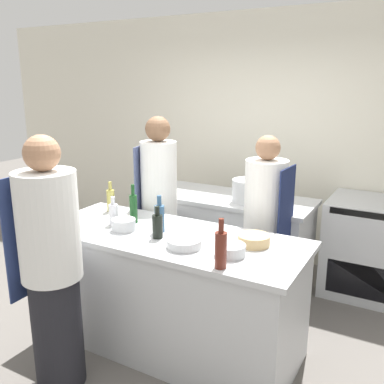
{
  "coord_description": "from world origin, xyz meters",
  "views": [
    {
      "loc": [
        1.63,
        -2.55,
        2.06
      ],
      "look_at": [
        0.0,
        0.35,
        1.18
      ],
      "focal_mm": 40.0,
      "sensor_mm": 36.0,
      "label": 1
    }
  ],
  "objects_px": {
    "chef_at_stove": "(265,231)",
    "bottle_sauce": "(157,225)",
    "oven_range": "(374,248)",
    "bottle_vinegar": "(221,249)",
    "bowl_ceramic_blue": "(254,240)",
    "bowl_wooden_salad": "(184,243)",
    "chef_at_prep_near": "(52,268)",
    "bowl_mixing_large": "(124,225)",
    "bottle_olive_oil": "(133,208)",
    "stockpot": "(248,191)",
    "bottle_wine": "(111,199)",
    "chef_at_pass_far": "(159,209)",
    "bottle_cooking_oil": "(160,217)",
    "bowl_prep_small": "(230,250)",
    "bottle_water": "(114,214)"
  },
  "relations": [
    {
      "from": "chef_at_prep_near",
      "to": "bottle_olive_oil",
      "type": "distance_m",
      "value": 0.87
    },
    {
      "from": "bottle_vinegar",
      "to": "chef_at_pass_far",
      "type": "bearing_deg",
      "value": 138.73
    },
    {
      "from": "oven_range",
      "to": "bowl_prep_small",
      "type": "bearing_deg",
      "value": -111.03
    },
    {
      "from": "chef_at_pass_far",
      "to": "stockpot",
      "type": "height_order",
      "value": "chef_at_pass_far"
    },
    {
      "from": "bottle_cooking_oil",
      "to": "bottle_sauce",
      "type": "distance_m",
      "value": 0.14
    },
    {
      "from": "oven_range",
      "to": "bottle_vinegar",
      "type": "bearing_deg",
      "value": -108.41
    },
    {
      "from": "chef_at_stove",
      "to": "bowl_wooden_salad",
      "type": "height_order",
      "value": "chef_at_stove"
    },
    {
      "from": "bottle_vinegar",
      "to": "bowl_ceramic_blue",
      "type": "relative_size",
      "value": 1.4
    },
    {
      "from": "bottle_wine",
      "to": "bowl_ceramic_blue",
      "type": "bearing_deg",
      "value": -5.69
    },
    {
      "from": "bowl_mixing_large",
      "to": "bottle_cooking_oil",
      "type": "bearing_deg",
      "value": 23.49
    },
    {
      "from": "bottle_wine",
      "to": "bowl_ceramic_blue",
      "type": "height_order",
      "value": "bottle_wine"
    },
    {
      "from": "oven_range",
      "to": "bottle_cooking_oil",
      "type": "bearing_deg",
      "value": -129.08
    },
    {
      "from": "bottle_olive_oil",
      "to": "bottle_vinegar",
      "type": "bearing_deg",
      "value": -23.86
    },
    {
      "from": "stockpot",
      "to": "bowl_ceramic_blue",
      "type": "bearing_deg",
      "value": -65.68
    },
    {
      "from": "chef_at_stove",
      "to": "bowl_prep_small",
      "type": "bearing_deg",
      "value": 7.98
    },
    {
      "from": "bottle_cooking_oil",
      "to": "stockpot",
      "type": "distance_m",
      "value": 1.12
    },
    {
      "from": "chef_at_prep_near",
      "to": "bowl_wooden_salad",
      "type": "xyz_separation_m",
      "value": [
        0.67,
        0.58,
        0.1
      ]
    },
    {
      "from": "stockpot",
      "to": "bowl_prep_small",
      "type": "bearing_deg",
      "value": -72.9
    },
    {
      "from": "chef_at_pass_far",
      "to": "bowl_mixing_large",
      "type": "height_order",
      "value": "chef_at_pass_far"
    },
    {
      "from": "bottle_olive_oil",
      "to": "stockpot",
      "type": "relative_size",
      "value": 1.05
    },
    {
      "from": "chef_at_prep_near",
      "to": "bowl_ceramic_blue",
      "type": "bearing_deg",
      "value": -52.37
    },
    {
      "from": "bowl_ceramic_blue",
      "to": "bowl_wooden_salad",
      "type": "bearing_deg",
      "value": -145.19
    },
    {
      "from": "oven_range",
      "to": "stockpot",
      "type": "distance_m",
      "value": 1.37
    },
    {
      "from": "chef_at_prep_near",
      "to": "bowl_ceramic_blue",
      "type": "height_order",
      "value": "chef_at_prep_near"
    },
    {
      "from": "bottle_sauce",
      "to": "bowl_prep_small",
      "type": "bearing_deg",
      "value": -3.44
    },
    {
      "from": "oven_range",
      "to": "bowl_ceramic_blue",
      "type": "bearing_deg",
      "value": -111.91
    },
    {
      "from": "bottle_wine",
      "to": "bottle_vinegar",
      "type": "bearing_deg",
      "value": -23.63
    },
    {
      "from": "chef_at_pass_far",
      "to": "bowl_prep_small",
      "type": "xyz_separation_m",
      "value": [
        1.07,
        -0.75,
        0.08
      ]
    },
    {
      "from": "oven_range",
      "to": "bottle_water",
      "type": "bearing_deg",
      "value": -135.75
    },
    {
      "from": "bottle_olive_oil",
      "to": "bottle_cooking_oil",
      "type": "distance_m",
      "value": 0.31
    },
    {
      "from": "oven_range",
      "to": "bottle_sauce",
      "type": "xyz_separation_m",
      "value": [
        -1.31,
        -1.81,
        0.56
      ]
    },
    {
      "from": "chef_at_prep_near",
      "to": "bottle_sauce",
      "type": "xyz_separation_m",
      "value": [
        0.4,
        0.65,
        0.16
      ]
    },
    {
      "from": "chef_at_prep_near",
      "to": "bowl_mixing_large",
      "type": "relative_size",
      "value": 9.49
    },
    {
      "from": "chef_at_pass_far",
      "to": "bottle_wine",
      "type": "distance_m",
      "value": 0.47
    },
    {
      "from": "bottle_olive_oil",
      "to": "bowl_mixing_large",
      "type": "bearing_deg",
      "value": -76.7
    },
    {
      "from": "chef_at_pass_far",
      "to": "bottle_vinegar",
      "type": "height_order",
      "value": "chef_at_pass_far"
    },
    {
      "from": "chef_at_stove",
      "to": "bottle_sauce",
      "type": "relative_size",
      "value": 6.75
    },
    {
      "from": "oven_range",
      "to": "bottle_vinegar",
      "type": "height_order",
      "value": "bottle_vinegar"
    },
    {
      "from": "chef_at_prep_near",
      "to": "bottle_cooking_oil",
      "type": "distance_m",
      "value": 0.86
    },
    {
      "from": "chef_at_stove",
      "to": "bottle_olive_oil",
      "type": "distance_m",
      "value": 1.13
    },
    {
      "from": "bottle_wine",
      "to": "bowl_prep_small",
      "type": "relative_size",
      "value": 1.29
    },
    {
      "from": "bottle_olive_oil",
      "to": "bowl_mixing_large",
      "type": "distance_m",
      "value": 0.21
    },
    {
      "from": "bottle_cooking_oil",
      "to": "bowl_mixing_large",
      "type": "relative_size",
      "value": 1.55
    },
    {
      "from": "bowl_prep_small",
      "to": "bowl_wooden_salad",
      "type": "height_order",
      "value": "bowl_prep_small"
    },
    {
      "from": "bottle_cooking_oil",
      "to": "bottle_olive_oil",
      "type": "bearing_deg",
      "value": 165.89
    },
    {
      "from": "oven_range",
      "to": "bottle_olive_oil",
      "type": "distance_m",
      "value": 2.4
    },
    {
      "from": "bowl_mixing_large",
      "to": "bowl_wooden_salad",
      "type": "distance_m",
      "value": 0.59
    },
    {
      "from": "bowl_ceramic_blue",
      "to": "stockpot",
      "type": "height_order",
      "value": "stockpot"
    },
    {
      "from": "bottle_olive_oil",
      "to": "bowl_ceramic_blue",
      "type": "bearing_deg",
      "value": 0.88
    },
    {
      "from": "bottle_sauce",
      "to": "bottle_water",
      "type": "height_order",
      "value": "bottle_sauce"
    }
  ]
}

